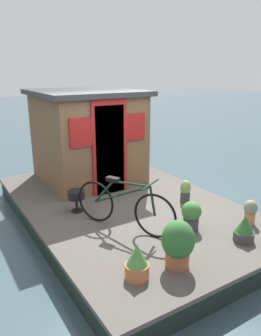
{
  "coord_description": "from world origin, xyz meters",
  "views": [
    {
      "loc": [
        -4.71,
        2.81,
        2.72
      ],
      "look_at": [
        -0.2,
        0.0,
        1.08
      ],
      "focal_mm": 34.63,
      "sensor_mm": 36.0,
      "label": 1
    }
  ],
  "objects_px": {
    "potted_plant_fern": "(244,229)",
    "potted_plant_rosemary": "(185,191)",
    "houseboat_cabin": "(88,136)",
    "potted_plant_thyme": "(137,262)",
    "bicycle": "(124,206)",
    "potted_plant_basil": "(191,215)",
    "potted_plant_ivy": "(250,211)",
    "charcoal_grill": "(76,196)",
    "potted_plant_geranium": "(178,243)"
  },
  "relations": [
    {
      "from": "potted_plant_geranium",
      "to": "potted_plant_basil",
      "type": "height_order",
      "value": "potted_plant_geranium"
    },
    {
      "from": "bicycle",
      "to": "houseboat_cabin",
      "type": "bearing_deg",
      "value": -12.72
    },
    {
      "from": "houseboat_cabin",
      "to": "potted_plant_thyme",
      "type": "bearing_deg",
      "value": 163.68
    },
    {
      "from": "potted_plant_fern",
      "to": "bicycle",
      "type": "bearing_deg",
      "value": 45.65
    },
    {
      "from": "bicycle",
      "to": "potted_plant_fern",
      "type": "height_order",
      "value": "bicycle"
    },
    {
      "from": "bicycle",
      "to": "potted_plant_rosemary",
      "type": "relative_size",
      "value": 3.62
    },
    {
      "from": "potted_plant_ivy",
      "to": "potted_plant_basil",
      "type": "relative_size",
      "value": 0.88
    },
    {
      "from": "potted_plant_basil",
      "to": "houseboat_cabin",
      "type": "bearing_deg",
      "value": 6.02
    },
    {
      "from": "houseboat_cabin",
      "to": "potted_plant_thyme",
      "type": "distance_m",
      "value": 3.75
    },
    {
      "from": "houseboat_cabin",
      "to": "potted_plant_rosemary",
      "type": "xyz_separation_m",
      "value": [
        -2.12,
        -0.92,
        -0.75
      ]
    },
    {
      "from": "potted_plant_ivy",
      "to": "potted_plant_rosemary",
      "type": "bearing_deg",
      "value": 13.94
    },
    {
      "from": "potted_plant_fern",
      "to": "potted_plant_rosemary",
      "type": "bearing_deg",
      "value": -8.49
    },
    {
      "from": "potted_plant_basil",
      "to": "potted_plant_rosemary",
      "type": "bearing_deg",
      "value": -36.3
    },
    {
      "from": "potted_plant_ivy",
      "to": "potted_plant_rosemary",
      "type": "distance_m",
      "value": 1.22
    },
    {
      "from": "houseboat_cabin",
      "to": "potted_plant_basil",
      "type": "bearing_deg",
      "value": -173.98
    },
    {
      "from": "potted_plant_basil",
      "to": "charcoal_grill",
      "type": "xyz_separation_m",
      "value": [
        1.51,
        1.21,
        0.04
      ]
    },
    {
      "from": "potted_plant_fern",
      "to": "potted_plant_basil",
      "type": "xyz_separation_m",
      "value": [
        0.66,
        0.39,
        0.05
      ]
    },
    {
      "from": "houseboat_cabin",
      "to": "potted_plant_fern",
      "type": "xyz_separation_m",
      "value": [
        -3.62,
        -0.7,
        -0.78
      ]
    },
    {
      "from": "potted_plant_geranium",
      "to": "charcoal_grill",
      "type": "bearing_deg",
      "value": 10.88
    },
    {
      "from": "potted_plant_fern",
      "to": "charcoal_grill",
      "type": "relative_size",
      "value": 1.04
    },
    {
      "from": "houseboat_cabin",
      "to": "potted_plant_rosemary",
      "type": "height_order",
      "value": "houseboat_cabin"
    },
    {
      "from": "potted_plant_ivy",
      "to": "bicycle",
      "type": "bearing_deg",
      "value": 62.97
    },
    {
      "from": "potted_plant_ivy",
      "to": "potted_plant_basil",
      "type": "bearing_deg",
      "value": 69.04
    },
    {
      "from": "potted_plant_geranium",
      "to": "potted_plant_fern",
      "type": "relative_size",
      "value": 1.57
    },
    {
      "from": "houseboat_cabin",
      "to": "potted_plant_geranium",
      "type": "bearing_deg",
      "value": 172.27
    },
    {
      "from": "bicycle",
      "to": "potted_plant_geranium",
      "type": "bearing_deg",
      "value": -177.38
    },
    {
      "from": "bicycle",
      "to": "potted_plant_basil",
      "type": "distance_m",
      "value": 1.02
    },
    {
      "from": "potted_plant_basil",
      "to": "potted_plant_thyme",
      "type": "xyz_separation_m",
      "value": [
        -0.57,
        1.34,
        -0.03
      ]
    },
    {
      "from": "potted_plant_geranium",
      "to": "potted_plant_ivy",
      "type": "relative_size",
      "value": 1.55
    },
    {
      "from": "houseboat_cabin",
      "to": "potted_plant_basil",
      "type": "height_order",
      "value": "houseboat_cabin"
    },
    {
      "from": "potted_plant_fern",
      "to": "potted_plant_rosemary",
      "type": "height_order",
      "value": "potted_plant_rosemary"
    },
    {
      "from": "houseboat_cabin",
      "to": "charcoal_grill",
      "type": "relative_size",
      "value": 5.76
    },
    {
      "from": "potted_plant_basil",
      "to": "charcoal_grill",
      "type": "height_order",
      "value": "potted_plant_basil"
    },
    {
      "from": "houseboat_cabin",
      "to": "potted_plant_basil",
      "type": "distance_m",
      "value": 3.06
    },
    {
      "from": "bicycle",
      "to": "potted_plant_basil",
      "type": "relative_size",
      "value": 3.44
    },
    {
      "from": "potted_plant_fern",
      "to": "potted_plant_ivy",
      "type": "xyz_separation_m",
      "value": [
        0.32,
        -0.52,
        0.03
      ]
    },
    {
      "from": "bicycle",
      "to": "potted_plant_ivy",
      "type": "height_order",
      "value": "bicycle"
    },
    {
      "from": "potted_plant_geranium",
      "to": "potted_plant_thyme",
      "type": "xyz_separation_m",
      "value": [
        0.07,
        0.54,
        -0.11
      ]
    },
    {
      "from": "bicycle",
      "to": "potted_plant_rosemary",
      "type": "bearing_deg",
      "value": -79.04
    },
    {
      "from": "potted_plant_fern",
      "to": "potted_plant_rosemary",
      "type": "distance_m",
      "value": 1.52
    },
    {
      "from": "potted_plant_geranium",
      "to": "potted_plant_fern",
      "type": "bearing_deg",
      "value": -91.15
    },
    {
      "from": "potted_plant_ivy",
      "to": "potted_plant_thyme",
      "type": "relative_size",
      "value": 0.9
    },
    {
      "from": "bicycle",
      "to": "potted_plant_ivy",
      "type": "bearing_deg",
      "value": -117.03
    },
    {
      "from": "houseboat_cabin",
      "to": "potted_plant_rosemary",
      "type": "distance_m",
      "value": 2.43
    },
    {
      "from": "potted_plant_basil",
      "to": "potted_plant_thyme",
      "type": "bearing_deg",
      "value": 113.03
    },
    {
      "from": "bicycle",
      "to": "potted_plant_geranium",
      "type": "distance_m",
      "value": 1.19
    },
    {
      "from": "potted_plant_geranium",
      "to": "houseboat_cabin",
      "type": "bearing_deg",
      "value": -7.73
    },
    {
      "from": "charcoal_grill",
      "to": "potted_plant_geranium",
      "type": "bearing_deg",
      "value": -169.12
    },
    {
      "from": "houseboat_cabin",
      "to": "bicycle",
      "type": "distance_m",
      "value": 2.53
    },
    {
      "from": "potted_plant_thyme",
      "to": "charcoal_grill",
      "type": "height_order",
      "value": "potted_plant_thyme"
    }
  ]
}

